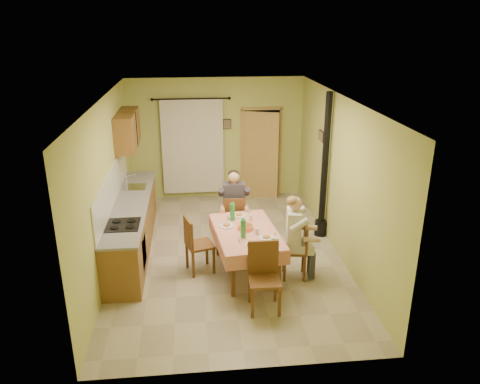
{
  "coord_description": "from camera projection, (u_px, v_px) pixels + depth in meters",
  "views": [
    {
      "loc": [
        -0.55,
        -7.56,
        4.01
      ],
      "look_at": [
        0.25,
        0.1,
        1.15
      ],
      "focal_mm": 35.0,
      "sensor_mm": 36.0,
      "label": 1
    }
  ],
  "objects": [
    {
      "name": "man_far",
      "position": [
        234.0,
        199.0,
        8.64
      ],
      "size": [
        0.59,
        0.47,
        1.39
      ],
      "rotation": [
        0.0,
        0.0,
        -0.04
      ],
      "color": "#38333D",
      "rests_on": "chair_far"
    },
    {
      "name": "chair_far",
      "position": [
        234.0,
        228.0,
        8.83
      ],
      "size": [
        0.42,
        0.42,
        0.96
      ],
      "rotation": [
        0.0,
        0.0,
        -0.04
      ],
      "color": "brown",
      "rests_on": "ground"
    },
    {
      "name": "picture_right",
      "position": [
        321.0,
        136.0,
        9.17
      ],
      "size": [
        0.03,
        0.31,
        0.21
      ],
      "primitive_type": "cube",
      "color": "brown",
      "rests_on": "room_shell"
    },
    {
      "name": "doorway",
      "position": [
        261.0,
        153.0,
        10.94
      ],
      "size": [
        0.96,
        0.33,
        2.15
      ],
      "color": "black",
      "rests_on": "ground"
    },
    {
      "name": "stove_flue",
      "position": [
        323.0,
        186.0,
        8.89
      ],
      "size": [
        0.24,
        0.24,
        2.8
      ],
      "color": "black",
      "rests_on": "ground"
    },
    {
      "name": "room_shell",
      "position": [
        226.0,
        157.0,
        7.87
      ],
      "size": [
        4.04,
        6.04,
        2.82
      ],
      "color": "#C0C766",
      "rests_on": "ground"
    },
    {
      "name": "dining_table",
      "position": [
        246.0,
        251.0,
        7.77
      ],
      "size": [
        1.17,
        1.75,
        0.76
      ],
      "rotation": [
        0.0,
        0.0,
        0.11
      ],
      "color": "#E48C7A",
      "rests_on": "ground"
    },
    {
      "name": "curtain",
      "position": [
        193.0,
        146.0,
        10.71
      ],
      "size": [
        1.7,
        0.07,
        2.22
      ],
      "color": "black",
      "rests_on": "ground"
    },
    {
      "name": "picture_back",
      "position": [
        227.0,
        124.0,
        10.68
      ],
      "size": [
        0.19,
        0.03,
        0.23
      ],
      "primitive_type": "cube",
      "color": "black",
      "rests_on": "room_shell"
    },
    {
      "name": "upper_cabinets",
      "position": [
        127.0,
        130.0,
        9.23
      ],
      "size": [
        0.35,
        1.4,
        0.7
      ],
      "primitive_type": "cube",
      "color": "brown",
      "rests_on": "room_shell"
    },
    {
      "name": "kitchen_run",
      "position": [
        132.0,
        224.0,
        8.54
      ],
      "size": [
        0.64,
        3.64,
        1.56
      ],
      "color": "brown",
      "rests_on": "ground"
    },
    {
      "name": "chair_near",
      "position": [
        264.0,
        291.0,
        6.79
      ],
      "size": [
        0.46,
        0.46,
        1.01
      ],
      "rotation": [
        0.0,
        0.0,
        3.12
      ],
      "color": "brown",
      "rests_on": "ground"
    },
    {
      "name": "floor",
      "position": [
        227.0,
        254.0,
        8.5
      ],
      "size": [
        4.0,
        6.0,
        0.01
      ],
      "primitive_type": "cube",
      "color": "tan",
      "rests_on": "ground"
    },
    {
      "name": "tableware",
      "position": [
        248.0,
        229.0,
        7.52
      ],
      "size": [
        0.84,
        1.56,
        0.33
      ],
      "color": "white",
      "rests_on": "dining_table"
    },
    {
      "name": "man_right",
      "position": [
        296.0,
        228.0,
        7.45
      ],
      "size": [
        0.51,
        0.62,
        1.39
      ],
      "rotation": [
        0.0,
        0.0,
        1.43
      ],
      "color": "beige",
      "rests_on": "chair_right"
    },
    {
      "name": "chair_left",
      "position": [
        199.0,
        255.0,
        7.83
      ],
      "size": [
        0.52,
        0.52,
        0.98
      ],
      "rotation": [
        0.0,
        0.0,
        -1.28
      ],
      "color": "brown",
      "rests_on": "ground"
    },
    {
      "name": "chair_right",
      "position": [
        295.0,
        261.0,
        7.65
      ],
      "size": [
        0.43,
        0.43,
        0.93
      ],
      "rotation": [
        0.0,
        0.0,
        1.43
      ],
      "color": "brown",
      "rests_on": "ground"
    }
  ]
}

